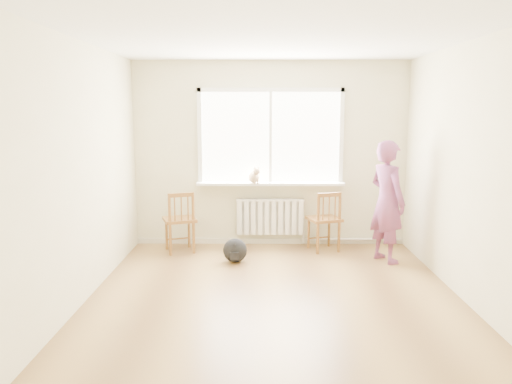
{
  "coord_description": "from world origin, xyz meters",
  "views": [
    {
      "loc": [
        -0.17,
        -5.07,
        1.99
      ],
      "look_at": [
        -0.2,
        1.2,
        0.96
      ],
      "focal_mm": 35.0,
      "sensor_mm": 36.0,
      "label": 1
    }
  ],
  "objects_px": {
    "chair_left": "(180,222)",
    "cat": "(254,176)",
    "person": "(387,202)",
    "chair_right": "(325,221)",
    "backpack": "(235,250)"
  },
  "relations": [
    {
      "from": "chair_left",
      "to": "person",
      "type": "relative_size",
      "value": 0.54
    },
    {
      "from": "person",
      "to": "cat",
      "type": "distance_m",
      "value": 1.9
    },
    {
      "from": "chair_right",
      "to": "cat",
      "type": "height_order",
      "value": "cat"
    },
    {
      "from": "chair_left",
      "to": "cat",
      "type": "bearing_deg",
      "value": 175.84
    },
    {
      "from": "chair_left",
      "to": "backpack",
      "type": "bearing_deg",
      "value": 130.03
    },
    {
      "from": "chair_left",
      "to": "backpack",
      "type": "height_order",
      "value": "chair_left"
    },
    {
      "from": "chair_left",
      "to": "chair_right",
      "type": "bearing_deg",
      "value": 162.49
    },
    {
      "from": "chair_left",
      "to": "cat",
      "type": "relative_size",
      "value": 2.38
    },
    {
      "from": "person",
      "to": "cat",
      "type": "xyz_separation_m",
      "value": [
        -1.75,
        0.68,
        0.25
      ]
    },
    {
      "from": "chair_right",
      "to": "cat",
      "type": "bearing_deg",
      "value": -29.45
    },
    {
      "from": "chair_left",
      "to": "cat",
      "type": "distance_m",
      "value": 1.24
    },
    {
      "from": "chair_left",
      "to": "person",
      "type": "distance_m",
      "value": 2.85
    },
    {
      "from": "person",
      "to": "cat",
      "type": "relative_size",
      "value": 4.39
    },
    {
      "from": "chair_left",
      "to": "chair_right",
      "type": "distance_m",
      "value": 2.05
    },
    {
      "from": "chair_right",
      "to": "backpack",
      "type": "distance_m",
      "value": 1.4
    }
  ]
}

